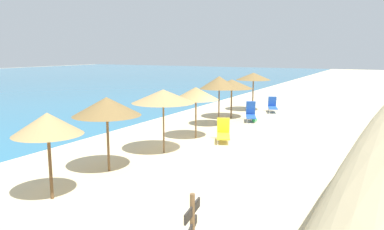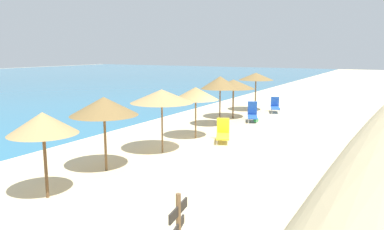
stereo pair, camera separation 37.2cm
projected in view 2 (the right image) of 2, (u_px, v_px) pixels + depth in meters
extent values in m
plane|color=beige|center=(228.00, 146.00, 16.79)|extent=(160.00, 160.00, 0.00)
cylinder|color=brown|center=(46.00, 164.00, 10.73)|extent=(0.09, 0.09, 2.02)
cone|color=tan|center=(43.00, 123.00, 10.54)|extent=(1.95, 1.95, 0.62)
cylinder|color=brown|center=(105.00, 141.00, 13.21)|extent=(0.09, 0.09, 2.13)
cone|color=olive|center=(104.00, 106.00, 13.00)|extent=(2.36, 2.36, 0.64)
cylinder|color=brown|center=(162.00, 126.00, 15.56)|extent=(0.07, 0.07, 2.24)
cone|color=tan|center=(162.00, 96.00, 15.35)|extent=(2.58, 2.58, 0.55)
cylinder|color=brown|center=(196.00, 117.00, 18.17)|extent=(0.07, 0.07, 2.04)
cone|color=#9E7F4C|center=(196.00, 93.00, 17.98)|extent=(2.20, 2.20, 0.60)
cylinder|color=brown|center=(220.00, 106.00, 21.04)|extent=(0.07, 0.07, 2.27)
cone|color=olive|center=(220.00, 82.00, 20.82)|extent=(2.15, 2.15, 0.69)
cylinder|color=brown|center=(233.00, 102.00, 23.60)|extent=(0.10, 0.10, 2.03)
cone|color=olive|center=(233.00, 84.00, 23.41)|extent=(2.64, 2.64, 0.56)
cylinder|color=brown|center=(255.00, 95.00, 26.44)|extent=(0.09, 0.09, 2.34)
cone|color=olive|center=(256.00, 76.00, 26.23)|extent=(2.41, 2.41, 0.50)
cube|color=blue|center=(252.00, 117.00, 22.50)|extent=(1.38, 0.99, 0.07)
cube|color=blue|center=(252.00, 108.00, 23.00)|extent=(0.52, 0.65, 0.86)
cylinder|color=silver|center=(248.00, 121.00, 22.04)|extent=(0.04, 0.04, 0.27)
cylinder|color=silver|center=(257.00, 121.00, 21.97)|extent=(0.04, 0.04, 0.27)
cylinder|color=silver|center=(248.00, 118.00, 23.08)|extent=(0.04, 0.04, 0.27)
cylinder|color=silver|center=(256.00, 118.00, 23.02)|extent=(0.04, 0.04, 0.27)
cube|color=blue|center=(275.00, 108.00, 25.86)|extent=(1.42, 0.99, 0.07)
cube|color=blue|center=(275.00, 102.00, 26.39)|extent=(0.46, 0.63, 0.72)
cylinder|color=silver|center=(272.00, 112.00, 25.38)|extent=(0.04, 0.04, 0.29)
cylinder|color=silver|center=(279.00, 112.00, 25.31)|extent=(0.04, 0.04, 0.29)
cylinder|color=silver|center=(271.00, 109.00, 26.46)|extent=(0.04, 0.04, 0.29)
cylinder|color=silver|center=(278.00, 110.00, 26.39)|extent=(0.04, 0.04, 0.29)
cube|color=yellow|center=(223.00, 136.00, 17.42)|extent=(1.44, 1.06, 0.07)
cube|color=yellow|center=(223.00, 126.00, 17.96)|extent=(0.49, 0.65, 0.77)
cylinder|color=silver|center=(217.00, 143.00, 16.92)|extent=(0.04, 0.04, 0.25)
cylinder|color=silver|center=(228.00, 143.00, 16.88)|extent=(0.04, 0.04, 0.25)
cylinder|color=silver|center=(218.00, 137.00, 18.02)|extent=(0.04, 0.04, 0.25)
cylinder|color=silver|center=(228.00, 137.00, 17.97)|extent=(0.04, 0.04, 0.25)
cube|color=#332D28|center=(178.00, 210.00, 6.62)|extent=(0.83, 0.19, 0.18)
cube|color=#332D28|center=(178.00, 227.00, 6.67)|extent=(0.70, 0.23, 0.16)
sphere|color=green|center=(256.00, 120.00, 22.34)|extent=(0.31, 0.31, 0.31)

